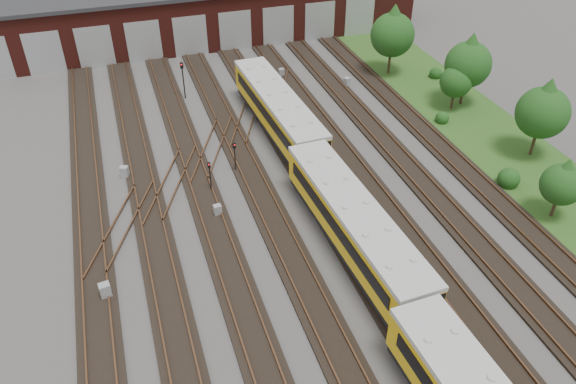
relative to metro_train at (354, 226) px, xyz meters
name	(u,v)px	position (x,y,z in m)	size (l,w,h in m)	color
ground	(318,247)	(-2.00, 0.91, -2.00)	(120.00, 120.00, 0.00)	#44413F
track_network	(313,240)	(-2.17, 1.50, -1.89)	(30.40, 70.00, 0.33)	black
maintenance_shed	(197,8)	(-2.01, 40.88, 1.20)	(51.00, 12.50, 6.35)	#4F1913
grass_verge	(480,128)	(17.00, 10.91, -1.97)	(8.00, 55.00, 0.05)	#284F1A
metro_train	(354,226)	(0.00, 0.00, 0.00)	(3.54, 47.88, 3.26)	black
signal_mast_0	(235,153)	(-4.98, 11.13, -0.32)	(0.25, 0.24, 2.59)	black
signal_mast_1	(210,173)	(-7.33, 9.15, -0.36)	(0.24, 0.22, 2.55)	black
signal_mast_2	(183,76)	(-6.53, 24.88, 0.31)	(0.32, 0.30, 3.61)	black
signal_mast_3	(323,147)	(1.76, 9.97, -0.40)	(0.25, 0.23, 2.47)	black
relay_cabinet_0	(105,291)	(-15.40, 0.66, -1.47)	(0.63, 0.53, 1.05)	#939598
relay_cabinet_1	(125,172)	(-13.23, 12.97, -1.51)	(0.59, 0.49, 0.99)	#939598
relay_cabinet_2	(218,210)	(-7.50, 6.19, -1.56)	(0.53, 0.44, 0.88)	#939598
relay_cabinet_3	(281,73)	(3.70, 26.57, -1.56)	(0.52, 0.44, 0.87)	#939598
relay_cabinet_4	(347,82)	(9.14, 22.31, -1.53)	(0.56, 0.47, 0.94)	#939598
tree_0	(393,30)	(14.48, 23.84, 2.66)	(4.38, 4.38, 7.26)	#382919
tree_1	(457,78)	(16.52, 14.96, 1.09)	(2.91, 2.91, 4.82)	#382919
tree_2	(469,59)	(17.89, 15.57, 2.44)	(4.17, 4.17, 6.91)	#382919
tree_3	(563,180)	(14.62, -1.20, 1.06)	(2.88, 2.88, 4.77)	#382919
tree_4	(544,107)	(18.39, 5.99, 2.34)	(4.07, 4.07, 6.75)	#382919
bush_0	(510,176)	(14.00, 2.95, -1.18)	(1.64, 1.64, 1.64)	#1C4413
bush_1	(443,116)	(14.34, 12.97, -1.40)	(1.19, 1.19, 1.19)	#1C4413
bush_2	(436,72)	(18.60, 21.41, -1.36)	(1.27, 1.27, 1.27)	#1C4413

